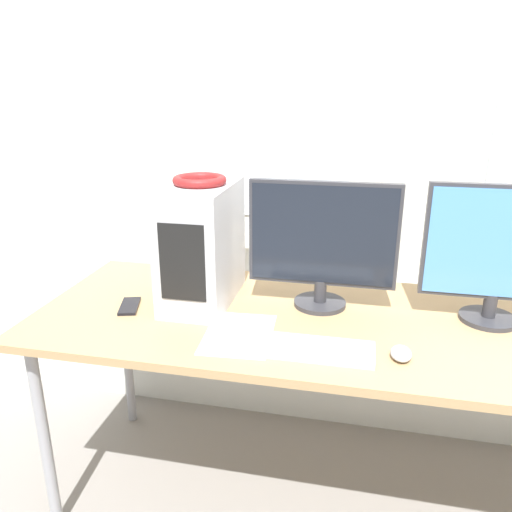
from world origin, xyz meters
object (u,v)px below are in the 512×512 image
(pc_tower, at_px, (202,244))
(headphones, at_px, (200,180))
(monitor_main, at_px, (322,242))
(cell_phone, at_px, (130,306))
(monitor_right_near, at_px, (499,252))
(keyboard, at_px, (303,348))
(mouse, at_px, (401,353))

(pc_tower, bearing_deg, headphones, 90.00)
(monitor_main, relative_size, cell_phone, 3.37)
(monitor_right_near, bearing_deg, keyboard, -150.24)
(monitor_right_near, relative_size, keyboard, 1.13)
(pc_tower, relative_size, monitor_main, 0.84)
(pc_tower, height_order, monitor_main, monitor_main)
(monitor_right_near, bearing_deg, monitor_main, 179.46)
(monitor_right_near, height_order, keyboard, monitor_right_near)
(monitor_main, distance_m, keyboard, 0.41)
(monitor_main, relative_size, mouse, 5.65)
(keyboard, bearing_deg, monitor_right_near, 29.76)
(pc_tower, distance_m, mouse, 0.77)
(monitor_main, height_order, mouse, monitor_main)
(keyboard, height_order, cell_phone, keyboard)
(keyboard, bearing_deg, cell_phone, 164.62)
(pc_tower, distance_m, monitor_main, 0.43)
(pc_tower, xyz_separation_m, mouse, (0.69, -0.28, -0.20))
(monitor_main, height_order, monitor_right_near, monitor_right_near)
(monitor_main, relative_size, monitor_right_near, 1.09)
(headphones, bearing_deg, pc_tower, -90.00)
(pc_tower, height_order, mouse, pc_tower)
(headphones, bearing_deg, keyboard, -36.49)
(monitor_right_near, distance_m, mouse, 0.49)
(monitor_main, bearing_deg, headphones, -174.94)
(pc_tower, distance_m, headphones, 0.23)
(monitor_main, height_order, cell_phone, monitor_main)
(headphones, xyz_separation_m, keyboard, (0.41, -0.30, -0.43))
(cell_phone, bearing_deg, pc_tower, 10.46)
(pc_tower, xyz_separation_m, monitor_right_near, (0.99, 0.03, 0.03))
(pc_tower, distance_m, keyboard, 0.54)
(monitor_main, bearing_deg, keyboard, -92.94)
(monitor_main, bearing_deg, monitor_right_near, -0.54)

